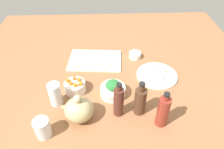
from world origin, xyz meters
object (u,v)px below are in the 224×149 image
bowl_small_side (135,55)px  bottle_1 (140,101)px  drinking_glass_0 (55,94)px  cutting_board (95,60)px  bottle_2 (119,101)px  bowl_greens (113,91)px  bottle_0 (163,111)px  teapot (79,109)px  bowl_carrots (75,87)px  plate_tofu (157,75)px  drinking_glass_1 (43,128)px

bowl_small_side → bottle_1: bottle_1 is taller
bottle_1 → drinking_glass_0: bearing=-10.1°
cutting_board → bottle_2: bottle_2 is taller
bottle_2 → drinking_glass_0: size_ratio=1.55×
bowl_greens → bottle_0: (-22.81, 20.74, 6.31)cm
cutting_board → bowl_small_side: bowl_small_side is taller
bottle_2 → drinking_glass_0: bearing=-14.4°
bottle_0 → drinking_glass_0: size_ratio=1.56×
bottle_1 → bowl_greens: bearing=-44.7°
cutting_board → teapot: (6.74, 48.28, 6.05)cm
bowl_small_side → teapot: bearing=55.9°
bowl_greens → bottle_0: bottle_0 is taller
bowl_carrots → teapot: bearing=101.8°
bowl_carrots → bottle_0: (-44.71, 24.82, 6.18)cm
plate_tofu → bottle_1: (15.28, 27.78, 7.85)cm
bowl_greens → cutting_board: bearing=-71.3°
plate_tofu → bottle_0: 37.04cm
bowl_greens → drinking_glass_0: (31.16, 5.04, 3.92)cm
drinking_glass_1 → bottle_1: bearing=-165.7°
cutting_board → teapot: bearing=82.1°
drinking_glass_0 → drinking_glass_1: size_ratio=1.34×
bowl_small_side → drinking_glass_1: drinking_glass_1 is taller
bottle_1 → teapot: bearing=5.4°
cutting_board → bottle_1: size_ratio=1.73×
bowl_small_side → drinking_glass_0: bearing=40.1°
cutting_board → teapot: teapot is taller
plate_tofu → drinking_glass_0: 63.04cm
plate_tofu → bowl_greens: size_ratio=1.80×
bowl_small_side → bottle_2: 51.65cm
bowl_greens → teapot: bearing=41.7°
bottle_0 → drinking_glass_0: bearing=-16.2°
bowl_carrots → bottle_2: (-23.96, 17.62, 6.06)cm
bowl_carrots → teapot: 20.64cm
plate_tofu → bowl_carrots: size_ratio=2.11×
teapot → bottle_2: (-19.81, -2.28, 2.52)cm
bowl_greens → bottle_1: 19.19cm
bottle_1 → drinking_glass_1: bottle_1 is taller
plate_tofu → bowl_carrots: bearing=12.1°
bowl_small_side → bottle_2: (14.84, 48.96, 7.07)cm
cutting_board → bottle_0: bottle_0 is taller
bowl_greens → bowl_small_side: 39.26cm
bowl_greens → teapot: 24.06cm
bottle_0 → bottle_2: size_ratio=1.01×
bowl_greens → bottle_0: size_ratio=0.67×
drinking_glass_1 → bowl_greens: bearing=-143.8°
plate_tofu → drinking_glass_0: bearing=18.5°
cutting_board → bottle_1: (-24.06, 45.37, 7.95)cm
bottle_0 → bottle_1: bottle_0 is taller
teapot → drinking_glass_1: 18.80cm
bowl_carrots → bottle_0: size_ratio=0.57×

